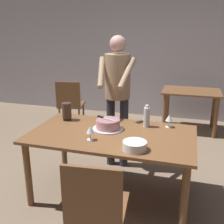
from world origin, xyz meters
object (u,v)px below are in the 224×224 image
at_px(main_dining_table, 112,142).
at_px(plate_stack, 135,146).
at_px(person_cutting_cake, 117,88).
at_px(wine_glass_near, 169,118).
at_px(background_table, 191,99).
at_px(background_chair_0, 70,103).
at_px(water_bottle, 147,117).
at_px(hurricane_lamp, 67,111).
at_px(chair_near_side, 96,206).
at_px(cake_on_platter, 108,125).
at_px(cake_knife, 103,118).
at_px(wine_glass_far, 90,130).

bearing_deg(main_dining_table, plate_stack, -46.46).
height_order(main_dining_table, person_cutting_cake, person_cutting_cake).
distance_m(wine_glass_near, background_table, 2.04).
bearing_deg(background_table, background_chair_0, -166.26).
bearing_deg(wine_glass_near, water_bottle, -167.73).
distance_m(wine_glass_near, hurricane_lamp, 1.19).
bearing_deg(water_bottle, chair_near_side, -99.08).
bearing_deg(wine_glass_near, background_chair_0, 141.79).
bearing_deg(chair_near_side, background_table, 78.51).
bearing_deg(person_cutting_cake, cake_on_platter, -84.20).
xyz_separation_m(chair_near_side, background_table, (0.65, 3.21, 0.09)).
bearing_deg(cake_knife, main_dining_table, -43.24).
bearing_deg(wine_glass_near, cake_knife, -162.62).
bearing_deg(cake_knife, cake_on_platter, -24.75).
xyz_separation_m(main_dining_table, background_chair_0, (-1.34, 1.83, -0.16)).
distance_m(wine_glass_near, person_cutting_cake, 0.80).
xyz_separation_m(background_table, background_chair_0, (-2.12, -0.52, -0.09)).
bearing_deg(chair_near_side, hurricane_lamp, 124.37).
height_order(cake_on_platter, hurricane_lamp, hurricane_lamp).
relative_size(main_dining_table, wine_glass_near, 11.86).
relative_size(cake_knife, wine_glass_near, 1.77).
bearing_deg(person_cutting_cake, cake_knife, -90.46).
relative_size(background_table, background_chair_0, 1.11).
relative_size(wine_glass_near, background_table, 0.14).
xyz_separation_m(water_bottle, chair_near_side, (-0.18, -1.15, -0.37)).
distance_m(water_bottle, background_table, 2.13).
bearing_deg(chair_near_side, water_bottle, 80.92).
relative_size(plate_stack, hurricane_lamp, 1.05).
bearing_deg(background_table, cake_on_platter, -110.79).
bearing_deg(cake_on_platter, wine_glass_near, 21.49).
height_order(cake_on_platter, person_cutting_cake, person_cutting_cake).
bearing_deg(water_bottle, main_dining_table, -137.00).
bearing_deg(background_chair_0, wine_glass_far, -60.15).
distance_m(cake_on_platter, wine_glass_far, 0.34).
height_order(cake_knife, wine_glass_far, wine_glass_far).
height_order(main_dining_table, wine_glass_far, wine_glass_far).
bearing_deg(chair_near_side, cake_on_platter, 101.86).
relative_size(plate_stack, person_cutting_cake, 0.13).
height_order(plate_stack, background_chair_0, background_chair_0).
height_order(cake_knife, wine_glass_near, wine_glass_near).
relative_size(main_dining_table, plate_stack, 7.76).
bearing_deg(cake_on_platter, main_dining_table, -53.95).
distance_m(wine_glass_near, chair_near_side, 1.33).
distance_m(plate_stack, wine_glass_near, 0.72).
height_order(cake_on_platter, cake_knife, cake_knife).
height_order(wine_glass_far, chair_near_side, chair_near_side).
relative_size(person_cutting_cake, background_table, 1.72).
xyz_separation_m(main_dining_table, wine_glass_near, (0.55, 0.34, 0.20)).
bearing_deg(plate_stack, chair_near_side, -108.61).
relative_size(plate_stack, wine_glass_near, 1.53).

